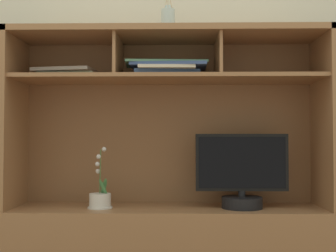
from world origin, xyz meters
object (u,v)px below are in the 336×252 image
(potted_orchid, at_px, (100,199))
(magazine_stack_left, at_px, (67,74))
(media_console, at_px, (168,231))
(tv_monitor, at_px, (242,176))
(diffuser_bottle, at_px, (168,20))
(magazine_stack_centre, at_px, (167,69))

(potted_orchid, distance_m, magazine_stack_left, 0.68)
(media_console, xyz_separation_m, tv_monitor, (0.37, -0.04, 0.28))
(tv_monitor, distance_m, diffuser_bottle, 0.89)
(magazine_stack_left, bearing_deg, tv_monitor, -5.21)
(tv_monitor, relative_size, magazine_stack_left, 1.39)
(magazine_stack_left, height_order, diffuser_bottle, diffuser_bottle)
(diffuser_bottle, bearing_deg, magazine_stack_left, 173.21)
(media_console, bearing_deg, magazine_stack_centre, -125.83)
(media_console, height_order, magazine_stack_left, media_console)
(magazine_stack_centre, bearing_deg, tv_monitor, -4.78)
(media_console, relative_size, magazine_stack_left, 5.01)
(tv_monitor, distance_m, magazine_stack_centre, 0.67)
(diffuser_bottle, bearing_deg, potted_orchid, -174.81)
(magazine_stack_left, distance_m, magazine_stack_centre, 0.53)
(media_console, distance_m, tv_monitor, 0.47)
(tv_monitor, xyz_separation_m, diffuser_bottle, (-0.37, 0.02, 0.80))
(media_console, height_order, magazine_stack_centre, media_console)
(tv_monitor, bearing_deg, diffuser_bottle, 177.08)
(potted_orchid, height_order, diffuser_bottle, diffuser_bottle)
(magazine_stack_centre, xyz_separation_m, diffuser_bottle, (0.00, -0.01, 0.25))
(tv_monitor, relative_size, magazine_stack_centre, 1.09)
(potted_orchid, xyz_separation_m, magazine_stack_centre, (0.34, 0.04, 0.66))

